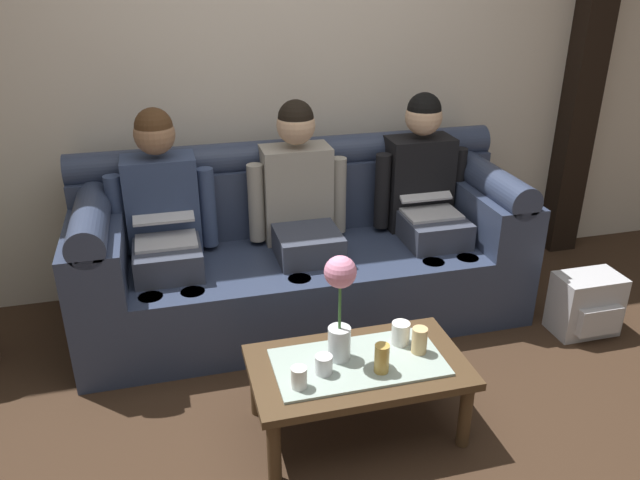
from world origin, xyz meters
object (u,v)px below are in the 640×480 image
(person_middle, at_px, (301,206))
(cup_far_center, at_px, (324,365))
(cup_near_left, at_px, (382,358))
(cup_far_right, at_px, (419,340))
(couch, at_px, (301,253))
(person_left, at_px, (164,219))
(coffee_table, at_px, (358,372))
(flower_vase, at_px, (340,300))
(cup_near_right, at_px, (401,333))
(person_right, at_px, (425,194))
(cup_far_left, at_px, (299,378))
(backpack_right, at_px, (586,305))

(person_middle, distance_m, cup_far_center, 1.14)
(cup_near_left, bearing_deg, cup_far_right, 23.64)
(couch, bearing_deg, cup_near_left, -86.53)
(cup_near_left, bearing_deg, person_left, 125.19)
(person_middle, bearing_deg, coffee_table, -90.00)
(person_left, xyz_separation_m, cup_far_right, (1.01, -1.05, -0.24))
(coffee_table, bearing_deg, person_middle, 90.00)
(person_left, xyz_separation_m, flower_vase, (0.66, -1.01, -0.02))
(person_middle, bearing_deg, couch, 90.00)
(person_middle, height_order, cup_near_right, person_middle)
(cup_near_right, distance_m, cup_far_right, 0.10)
(person_right, distance_m, cup_far_left, 1.56)
(flower_vase, xyz_separation_m, cup_near_right, (0.29, 0.04, -0.23))
(couch, distance_m, backpack_right, 1.60)
(flower_vase, bearing_deg, cup_near_right, 7.72)
(cup_near_left, height_order, cup_far_center, cup_near_left)
(flower_vase, xyz_separation_m, cup_far_right, (0.34, -0.05, -0.23))
(cup_near_right, height_order, cup_far_center, cup_near_right)
(flower_vase, bearing_deg, backpack_right, 14.08)
(cup_far_right, bearing_deg, flower_vase, 172.55)
(person_left, relative_size, cup_far_left, 13.54)
(cup_near_left, height_order, cup_near_right, cup_near_left)
(person_right, distance_m, cup_far_center, 1.44)
(person_middle, xyz_separation_m, cup_near_right, (0.22, -0.97, -0.25))
(cup_near_right, bearing_deg, person_middle, 102.80)
(cup_far_center, height_order, cup_far_left, cup_far_left)
(backpack_right, bearing_deg, cup_near_right, -164.46)
(backpack_right, bearing_deg, couch, 156.60)
(cup_near_right, bearing_deg, backpack_right, 15.54)
(person_right, bearing_deg, coffee_table, -124.96)
(person_left, bearing_deg, couch, 0.36)
(cup_far_left, bearing_deg, cup_near_left, 2.42)
(cup_far_right, distance_m, backpack_right, 1.28)
(cup_far_left, relative_size, backpack_right, 0.26)
(person_right, height_order, cup_far_left, person_right)
(backpack_right, bearing_deg, person_right, 138.99)
(person_right, bearing_deg, cup_far_right, -113.74)
(coffee_table, bearing_deg, cup_far_left, -159.57)
(person_right, height_order, cup_near_right, person_right)
(person_middle, xyz_separation_m, person_right, (0.74, -0.00, -0.00))
(couch, distance_m, cup_far_left, 1.19)
(couch, xyz_separation_m, backpack_right, (1.45, -0.63, -0.20))
(coffee_table, height_order, cup_near_left, cup_near_left)
(person_right, height_order, cup_near_left, person_right)
(flower_vase, relative_size, cup_near_left, 3.78)
(cup_near_left, xyz_separation_m, cup_far_center, (-0.23, 0.05, -0.02))
(person_left, distance_m, person_right, 1.47)
(coffee_table, bearing_deg, couch, 90.00)
(cup_near_left, distance_m, cup_near_right, 0.23)
(person_left, height_order, person_middle, same)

